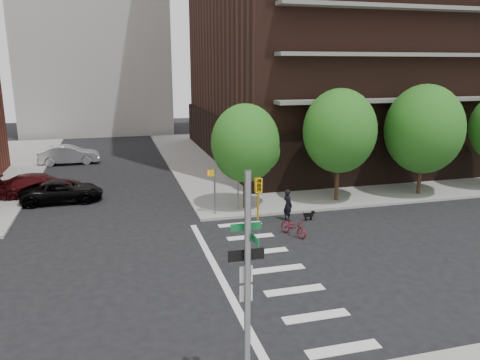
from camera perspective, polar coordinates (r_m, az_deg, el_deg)
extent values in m
plane|color=black|center=(19.59, -3.93, -11.77)|extent=(120.00, 120.00, 0.00)
cube|color=gray|center=(48.05, 14.82, 3.29)|extent=(39.00, 33.00, 0.15)
cube|color=silver|center=(15.51, 12.48, -19.51)|extent=(2.40, 0.50, 0.01)
cube|color=silver|center=(17.03, 9.26, -16.09)|extent=(2.40, 0.50, 0.01)
cube|color=silver|center=(18.64, 6.67, -13.21)|extent=(2.40, 0.50, 0.01)
cube|color=silver|center=(20.32, 4.54, -10.78)|extent=(2.40, 0.50, 0.01)
cube|color=silver|center=(22.05, 2.77, -8.72)|extent=(2.40, 0.50, 0.01)
cube|color=silver|center=(23.83, 1.28, -6.95)|extent=(2.40, 0.50, 0.01)
cube|color=silver|center=(25.63, 0.00, -5.42)|extent=(2.40, 0.50, 0.01)
cube|color=silver|center=(19.68, -2.47, -11.60)|extent=(0.30, 13.00, 0.01)
cube|color=black|center=(46.97, 12.02, 5.79)|extent=(25.50, 25.50, 4.00)
cylinder|color=#301E11|center=(27.82, 0.63, -1.09)|extent=(0.24, 0.24, 2.30)
sphere|color=#235B19|center=(27.24, 0.65, 4.51)|extent=(4.00, 4.00, 4.00)
cylinder|color=#301E11|center=(29.94, 11.75, -0.01)|extent=(0.24, 0.24, 2.60)
sphere|color=#235B19|center=(29.37, 12.04, 5.87)|extent=(4.50, 4.50, 4.50)
cylinder|color=#301E11|center=(33.09, 21.05, 0.39)|extent=(0.24, 0.24, 2.30)
sphere|color=#235B19|center=(32.55, 21.52, 5.79)|extent=(5.00, 5.00, 5.00)
cylinder|color=slate|center=(11.55, 0.91, -13.47)|extent=(0.16, 0.16, 6.00)
imported|color=gold|center=(10.76, 2.24, -2.34)|extent=(0.16, 0.20, 1.00)
cube|color=#0A5926|center=(11.04, 0.73, -5.72)|extent=(0.75, 0.02, 0.18)
cube|color=#0A5926|center=(11.03, 1.70, -7.12)|extent=(0.02, 0.75, 0.18)
cube|color=black|center=(11.27, 0.76, -9.13)|extent=(0.90, 0.02, 0.28)
cube|color=silver|center=(11.47, 0.75, -11.43)|extent=(0.32, 0.02, 0.42)
cube|color=silver|center=(11.69, 0.74, -13.64)|extent=(0.32, 0.02, 0.42)
cylinder|color=slate|center=(26.65, -3.10, -1.44)|extent=(0.10, 0.10, 2.60)
cube|color=gold|center=(26.35, -3.55, 0.84)|extent=(0.32, 0.25, 0.32)
cylinder|color=slate|center=(27.51, -0.26, -1.36)|extent=(0.08, 0.08, 2.20)
cube|color=gold|center=(27.15, -0.18, 0.39)|extent=(0.64, 0.02, 0.64)
imported|color=black|center=(31.63, -20.86, -1.32)|extent=(2.34, 5.00, 1.38)
imported|color=#3E0B0E|center=(33.35, -23.15, -0.62)|extent=(2.25, 5.41, 1.56)
imported|color=silver|center=(43.71, -20.14, 2.92)|extent=(1.96, 5.16, 1.68)
imported|color=maroon|center=(24.01, 6.54, -5.71)|extent=(1.26, 1.87, 0.93)
imported|color=black|center=(26.19, 5.84, -3.04)|extent=(0.75, 0.60, 1.79)
cube|color=black|center=(26.46, 8.34, -4.22)|extent=(0.53, 0.21, 0.21)
cube|color=black|center=(26.55, 8.89, -3.90)|extent=(0.16, 0.13, 0.15)
cylinder|color=black|center=(26.63, 8.59, -4.60)|extent=(0.05, 0.05, 0.22)
cylinder|color=black|center=(26.42, 8.06, -4.73)|extent=(0.05, 0.05, 0.22)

